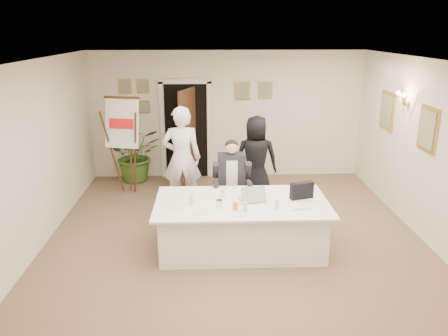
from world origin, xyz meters
The scene contains 28 objects.
floor centered at (0.00, 0.00, 0.00)m, with size 7.00×7.00×0.00m, color brown.
ceiling centered at (0.00, 0.00, 2.80)m, with size 6.00×7.00×0.02m, color white.
wall_back centered at (0.00, 3.50, 1.40)m, with size 6.00×0.10×2.80m, color beige.
wall_front centered at (0.00, -3.50, 1.40)m, with size 6.00×0.10×2.80m, color beige.
wall_left centered at (-3.00, 0.00, 1.40)m, with size 0.10×7.00×2.80m, color beige.
wall_right centered at (3.00, 0.00, 1.40)m, with size 0.10×7.00×2.80m, color beige.
doorway centered at (-0.88, 3.32, 1.04)m, with size 1.14×0.86×2.20m.
pictures_back_wall centered at (-0.80, 3.47, 1.85)m, with size 3.40×0.06×0.80m, color #B9903F, non-canonical shape.
pictures_right_wall centered at (2.97, 1.20, 1.75)m, with size 0.06×2.20×0.80m, color #B9903F, non-canonical shape.
wall_sconce centered at (2.90, 1.20, 2.10)m, with size 0.20×0.30×0.24m, color gold, non-canonical shape.
conference_table centered at (0.07, -0.05, 0.39)m, with size 2.57×1.38×0.78m.
seated_man centered at (-0.02, 0.97, 0.74)m, with size 0.63×0.67×1.48m, color black, non-canonical shape.
flip_chart centered at (-2.06, 2.44, 0.90)m, with size 0.70×0.50×1.95m.
standing_man centered at (-0.90, 1.60, 0.97)m, with size 0.71×0.46×1.94m, color white.
standing_woman centered at (0.50, 1.95, 0.84)m, with size 0.82×0.54×1.68m, color black.
potted_palm centered at (-2.00, 3.20, 0.60)m, with size 1.08×0.94×1.20m, color #375C1E.
laptop centered at (0.24, 0.01, 0.91)m, with size 0.37×0.38×0.28m, color #B7BABC, non-canonical shape.
laptop_bag centered at (0.99, 0.05, 0.90)m, with size 0.36×0.10×0.25m, color black.
paper_stack centered at (0.89, -0.31, 0.79)m, with size 0.29×0.20×0.03m, color white.
plate_left centered at (-0.87, -0.28, 0.78)m, with size 0.23×0.23×0.01m, color white.
plate_mid centered at (-0.53, -0.44, 0.78)m, with size 0.21×0.21×0.01m, color white.
plate_near centered at (0.01, -0.51, 0.78)m, with size 0.20×0.20×0.01m, color white.
glass_a centered at (-0.67, -0.12, 0.84)m, with size 0.07×0.07×0.14m, color silver.
glass_b centered at (0.09, -0.43, 0.84)m, with size 0.06×0.06×0.14m, color silver.
glass_c centered at (0.55, -0.34, 0.84)m, with size 0.06×0.06×0.14m, color silver.
glass_d centered at (-0.20, 0.16, 0.84)m, with size 0.07×0.07×0.14m, color silver.
oj_glass centered at (-0.04, -0.39, 0.84)m, with size 0.07×0.07×0.13m, color orange.
steel_jug centered at (-0.26, -0.25, 0.83)m, with size 0.10×0.10×0.11m, color silver.
Camera 1 is at (-0.42, -6.06, 3.23)m, focal length 35.00 mm.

